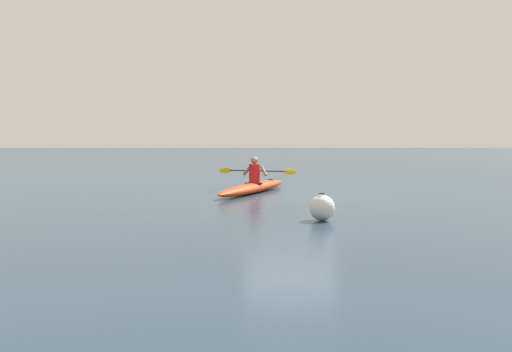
# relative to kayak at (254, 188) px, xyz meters

# --- Properties ---
(ground_plane) EXTENTS (160.00, 160.00, 0.00)m
(ground_plane) POSITION_rel_kayak_xyz_m (-1.01, 1.02, -0.15)
(ground_plane) COLOR #233847
(kayak) EXTENTS (2.36, 4.77, 0.29)m
(kayak) POSITION_rel_kayak_xyz_m (0.00, 0.00, 0.00)
(kayak) COLOR red
(kayak) RESTS_ON ground
(kayaker) EXTENTS (2.30, 0.95, 0.76)m
(kayaker) POSITION_rel_kayak_xyz_m (-0.04, -0.09, 0.47)
(kayaker) COLOR red
(kayaker) RESTS_ON kayak
(mooring_buoy_red_near) EXTENTS (0.50, 0.50, 0.54)m
(mooring_buoy_red_near) POSITION_rel_kayak_xyz_m (-1.28, 5.77, 0.10)
(mooring_buoy_red_near) COLOR silver
(mooring_buoy_red_near) RESTS_ON ground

